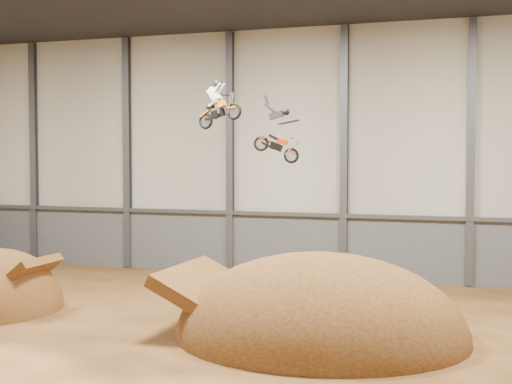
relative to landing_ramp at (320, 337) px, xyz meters
The scene contains 12 objects.
floor 5.44m from the landing_ramp, 156.51° to the right, with size 40.00×40.00×0.00m, color #492C13.
back_wall 15.44m from the landing_ramp, 111.25° to the left, with size 40.00×0.10×14.00m, color #BAB6A5.
lower_band_back 13.79m from the landing_ramp, 111.40° to the left, with size 39.80×0.18×3.50m, color #54575C.
steel_rail 13.99m from the landing_ramp, 111.63° to the left, with size 39.80×0.35×0.20m, color #47494F.
steel_column_0 26.03m from the landing_ramp, 149.75° to the left, with size 0.40×0.36×13.90m, color #47494F.
steel_column_1 20.81m from the landing_ramp, 139.88° to the left, with size 0.40×0.36×13.90m, color #47494F.
steel_column_2 16.67m from the landing_ramp, 123.38° to the left, with size 0.40×0.36×13.90m, color #47494F.
steel_column_3 14.54m from the landing_ramp, 97.47° to the left, with size 0.40×0.36×13.90m, color #47494F.
steel_column_4 15.29m from the landing_ramp, 68.36° to the left, with size 0.40×0.36×13.90m, color #47494F.
landing_ramp is the anchor object (origin of this frame).
fmx_rider_a 10.59m from the landing_ramp, 155.82° to the left, with size 2.23×0.85×2.01m, color #D06215, non-canonical shape.
fmx_rider_b 8.55m from the landing_ramp, 140.63° to the left, with size 2.62×0.75×2.25m, color #BD300E, non-canonical shape.
Camera 1 is at (11.09, -23.78, 6.90)m, focal length 50.00 mm.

